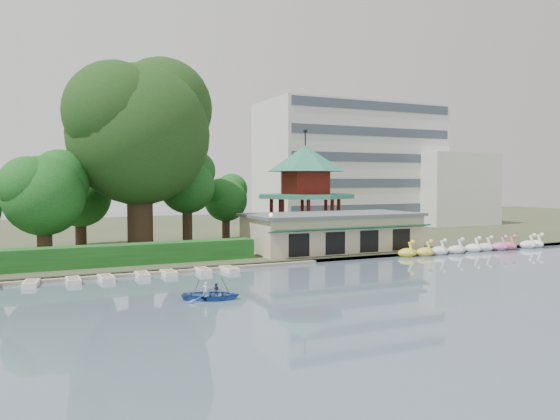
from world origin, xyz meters
TOP-DOWN VIEW (x-y plane):
  - ground_plane at (0.00, 0.00)m, footprint 220.00×220.00m
  - shore at (0.00, 52.00)m, footprint 220.00×70.00m
  - embankment at (0.00, 17.30)m, footprint 220.00×0.60m
  - dock at (-12.00, 17.20)m, footprint 34.00×1.60m
  - boathouse at (10.00, 21.97)m, footprint 18.60×9.39m
  - pavilion at (12.00, 32.00)m, footprint 12.40×12.40m
  - office_building at (32.67, 49.00)m, footprint 38.00×18.00m
  - hedge at (-15.00, 20.50)m, footprint 30.00×2.00m
  - lamp_post at (1.50, 19.00)m, footprint 0.36×0.36m
  - big_tree at (-8.81, 28.23)m, footprint 15.57×14.51m
  - small_trees at (-14.88, 30.73)m, footprint 39.34×17.17m
  - swan_boats at (25.26, 16.57)m, footprint 20.62×2.18m
  - moored_rowboats at (-15.28, 15.81)m, footprint 24.11×2.72m
  - rowboat_with_passengers at (-8.70, 5.68)m, footprint 6.24×5.51m

SIDE VIEW (x-z plane):
  - ground_plane at x=0.00m, z-range 0.00..0.00m
  - dock at x=-12.00m, z-range 0.00..0.24m
  - embankment at x=0.00m, z-range 0.00..0.30m
  - moored_rowboats at x=-15.28m, z-range 0.00..0.36m
  - shore at x=0.00m, z-range 0.00..0.40m
  - swan_boats at x=25.26m, z-range -0.56..1.35m
  - rowboat_with_passengers at x=-8.70m, z-range -0.47..1.54m
  - hedge at x=-15.00m, z-range 0.40..2.20m
  - boathouse at x=10.00m, z-range 0.42..4.32m
  - lamp_post at x=1.50m, z-range 1.20..5.48m
  - small_trees at x=-14.88m, z-range 1.11..11.91m
  - pavilion at x=12.00m, z-range 0.73..14.23m
  - office_building at x=32.67m, z-range -0.27..19.73m
  - big_tree at x=-8.81m, z-range 3.19..23.54m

